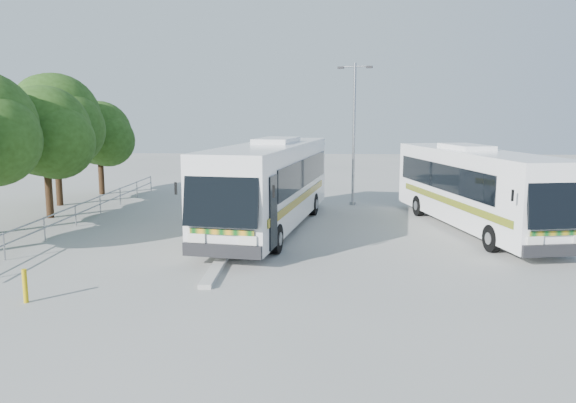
{
  "coord_description": "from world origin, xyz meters",
  "views": [
    {
      "loc": [
        0.91,
        -21.79,
        5.15
      ],
      "look_at": [
        -0.18,
        1.66,
        1.44
      ],
      "focal_mm": 35.0,
      "sensor_mm": 36.0,
      "label": 1
    }
  ],
  "objects_px": {
    "coach_adjacent": "(474,187)",
    "lamppost": "(354,128)",
    "tree_far_c": "(46,132)",
    "bollard": "(25,286)",
    "coach_main": "(271,183)",
    "tree_far_d": "(56,119)",
    "tree_far_e": "(100,133)"
  },
  "relations": [
    {
      "from": "bollard",
      "to": "lamppost",
      "type": "bearing_deg",
      "value": 59.53
    },
    {
      "from": "tree_far_d",
      "to": "coach_adjacent",
      "type": "bearing_deg",
      "value": -14.75
    },
    {
      "from": "tree_far_c",
      "to": "tree_far_e",
      "type": "height_order",
      "value": "tree_far_c"
    },
    {
      "from": "tree_far_c",
      "to": "coach_main",
      "type": "xyz_separation_m",
      "value": [
        11.11,
        -2.2,
        -2.18
      ]
    },
    {
      "from": "tree_far_c",
      "to": "coach_main",
      "type": "bearing_deg",
      "value": -11.19
    },
    {
      "from": "tree_far_d",
      "to": "coach_adjacent",
      "type": "height_order",
      "value": "tree_far_d"
    },
    {
      "from": "tree_far_d",
      "to": "tree_far_c",
      "type": "bearing_deg",
      "value": -72.17
    },
    {
      "from": "tree_far_c",
      "to": "tree_far_d",
      "type": "height_order",
      "value": "tree_far_d"
    },
    {
      "from": "bollard",
      "to": "coach_adjacent",
      "type": "bearing_deg",
      "value": 35.09
    },
    {
      "from": "tree_far_d",
      "to": "tree_far_e",
      "type": "height_order",
      "value": "tree_far_d"
    },
    {
      "from": "tree_far_e",
      "to": "coach_main",
      "type": "xyz_separation_m",
      "value": [
        11.62,
        -10.4,
        -1.8
      ]
    },
    {
      "from": "tree_far_c",
      "to": "tree_far_d",
      "type": "distance_m",
      "value": 3.93
    },
    {
      "from": "tree_far_d",
      "to": "tree_far_e",
      "type": "bearing_deg",
      "value": 81.37
    },
    {
      "from": "tree_far_c",
      "to": "lamppost",
      "type": "bearing_deg",
      "value": 17.13
    },
    {
      "from": "tree_far_d",
      "to": "lamppost",
      "type": "relative_size",
      "value": 0.93
    },
    {
      "from": "bollard",
      "to": "coach_main",
      "type": "bearing_deg",
      "value": 59.8
    },
    {
      "from": "tree_far_c",
      "to": "tree_far_e",
      "type": "relative_size",
      "value": 1.1
    },
    {
      "from": "coach_main",
      "to": "bollard",
      "type": "bearing_deg",
      "value": -110.52
    },
    {
      "from": "tree_far_d",
      "to": "lamppost",
      "type": "bearing_deg",
      "value": 3.47
    },
    {
      "from": "tree_far_c",
      "to": "coach_adjacent",
      "type": "xyz_separation_m",
      "value": [
        20.14,
        -1.92,
        -2.33
      ]
    },
    {
      "from": "lamppost",
      "to": "bollard",
      "type": "height_order",
      "value": "lamppost"
    },
    {
      "from": "lamppost",
      "to": "coach_adjacent",
      "type": "bearing_deg",
      "value": -40.17
    },
    {
      "from": "tree_far_e",
      "to": "bollard",
      "type": "distance_m",
      "value": 21.68
    },
    {
      "from": "coach_main",
      "to": "lamppost",
      "type": "height_order",
      "value": "lamppost"
    },
    {
      "from": "coach_main",
      "to": "coach_adjacent",
      "type": "relative_size",
      "value": 1.08
    },
    {
      "from": "tree_far_e",
      "to": "coach_main",
      "type": "distance_m",
      "value": 15.7
    },
    {
      "from": "tree_far_d",
      "to": "tree_far_e",
      "type": "relative_size",
      "value": 1.24
    },
    {
      "from": "tree_far_c",
      "to": "coach_adjacent",
      "type": "relative_size",
      "value": 0.5
    },
    {
      "from": "lamppost",
      "to": "tree_far_c",
      "type": "bearing_deg",
      "value": -149.61
    },
    {
      "from": "tree_far_d",
      "to": "coach_adjacent",
      "type": "relative_size",
      "value": 0.57
    },
    {
      "from": "coach_adjacent",
      "to": "lamppost",
      "type": "distance_m",
      "value": 8.58
    },
    {
      "from": "coach_main",
      "to": "tree_far_c",
      "type": "bearing_deg",
      "value": 178.49
    }
  ]
}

